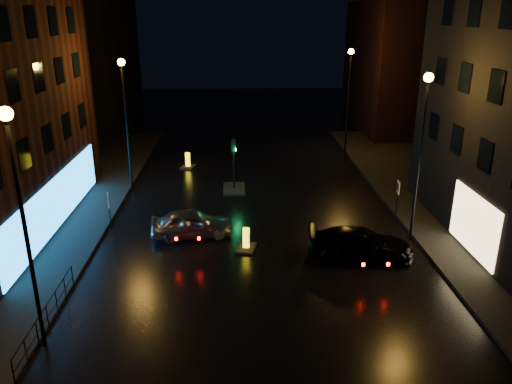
# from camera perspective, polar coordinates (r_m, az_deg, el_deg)

# --- Properties ---
(ground) EXTENTS (120.00, 120.00, 0.00)m
(ground) POSITION_cam_1_polar(r_m,az_deg,el_deg) (20.10, 1.02, -13.16)
(ground) COLOR black
(ground) RESTS_ON ground
(pavement_right) EXTENTS (12.00, 44.00, 0.15)m
(pavement_right) POSITION_cam_1_polar(r_m,az_deg,el_deg) (31.00, 26.88, -2.94)
(pavement_right) COLOR black
(pavement_right) RESTS_ON ground
(building_far_left) EXTENTS (8.00, 16.00, 14.00)m
(building_far_left) POSITION_cam_1_polar(r_m,az_deg,el_deg) (54.08, -19.08, 14.63)
(building_far_left) COLOR black
(building_far_left) RESTS_ON ground
(building_far_right) EXTENTS (8.00, 14.00, 12.00)m
(building_far_right) POSITION_cam_1_polar(r_m,az_deg,el_deg) (51.63, 16.19, 13.60)
(building_far_right) COLOR black
(building_far_right) RESTS_ON ground
(street_lamp_lnear) EXTENTS (0.44, 0.44, 8.37)m
(street_lamp_lnear) POSITION_cam_1_polar(r_m,az_deg,el_deg) (17.15, -25.41, -0.46)
(street_lamp_lnear) COLOR black
(street_lamp_lnear) RESTS_ON ground
(street_lamp_lfar) EXTENTS (0.44, 0.44, 8.37)m
(street_lamp_lfar) POSITION_cam_1_polar(r_m,az_deg,el_deg) (32.01, -14.74, 9.52)
(street_lamp_lfar) COLOR black
(street_lamp_lfar) RESTS_ON ground
(street_lamp_rnear) EXTENTS (0.44, 0.44, 8.37)m
(street_lamp_rnear) POSITION_cam_1_polar(r_m,az_deg,el_deg) (25.07, 18.47, 6.42)
(street_lamp_rnear) COLOR black
(street_lamp_rnear) RESTS_ON ground
(street_lamp_rfar) EXTENTS (0.44, 0.44, 8.37)m
(street_lamp_rfar) POSITION_cam_1_polar(r_m,az_deg,el_deg) (40.18, 10.58, 11.83)
(street_lamp_rfar) COLOR black
(street_lamp_rfar) RESTS_ON ground
(traffic_signal) EXTENTS (1.40, 2.40, 3.45)m
(traffic_signal) POSITION_cam_1_polar(r_m,az_deg,el_deg) (32.55, -2.53, 1.11)
(traffic_signal) COLOR black
(traffic_signal) RESTS_ON ground
(guard_railing) EXTENTS (0.05, 6.04, 1.00)m
(guard_railing) POSITION_cam_1_polar(r_m,az_deg,el_deg) (20.07, -22.82, -12.47)
(guard_railing) COLOR black
(guard_railing) RESTS_ON ground
(silver_hatchback) EXTENTS (4.32, 2.08, 1.42)m
(silver_hatchback) POSITION_cam_1_polar(r_m,az_deg,el_deg) (25.94, -7.33, -3.57)
(silver_hatchback) COLOR #A7A9AF
(silver_hatchback) RESTS_ON ground
(dark_sedan) EXTENTS (5.10, 2.62, 1.42)m
(dark_sedan) POSITION_cam_1_polar(r_m,az_deg,el_deg) (24.05, 11.85, -5.81)
(dark_sedan) COLOR black
(dark_sedan) RESTS_ON ground
(bollard_near) EXTENTS (1.12, 1.44, 1.12)m
(bollard_near) POSITION_cam_1_polar(r_m,az_deg,el_deg) (24.53, -1.14, -6.02)
(bollard_near) COLOR black
(bollard_near) RESTS_ON ground
(bollard_far) EXTENTS (1.21, 1.51, 1.15)m
(bollard_far) POSITION_cam_1_polar(r_m,az_deg,el_deg) (37.64, -7.78, 3.16)
(bollard_far) COLOR black
(bollard_far) RESTS_ON ground
(road_sign_left) EXTENTS (0.17, 0.52, 2.17)m
(road_sign_left) POSITION_cam_1_polar(r_m,az_deg,el_deg) (26.91, -16.49, -1.27)
(road_sign_left) COLOR black
(road_sign_left) RESTS_ON ground
(road_sign_right) EXTENTS (0.11, 0.54, 2.21)m
(road_sign_right) POSITION_cam_1_polar(r_m,az_deg,el_deg) (28.70, 15.91, 0.16)
(road_sign_right) COLOR black
(road_sign_right) RESTS_ON ground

